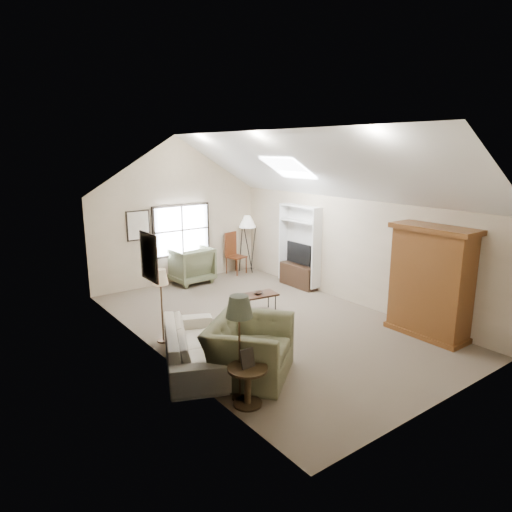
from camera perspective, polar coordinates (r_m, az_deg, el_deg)
room_shell at (r=9.19m, az=1.52°, el=10.57°), size 5.01×8.01×4.00m
window at (r=12.77m, az=-9.25°, el=3.22°), size 1.72×0.08×1.42m
skylight at (r=10.71m, az=4.05°, el=10.99°), size 0.80×1.20×0.52m
wall_art at (r=10.09m, az=-13.93°, el=1.95°), size 1.97×3.71×0.88m
armoire at (r=9.56m, az=21.00°, el=-3.05°), size 0.60×1.50×2.20m
tv_alcove at (r=12.17m, az=5.46°, el=1.41°), size 0.32×1.30×2.10m
media_console at (r=12.36m, az=5.30°, el=-2.46°), size 0.34×1.18×0.60m
tv_panel at (r=12.21m, az=5.37°, el=0.34°), size 0.05×0.90×0.55m
sofa at (r=8.05m, az=-7.84°, el=-11.04°), size 1.79×2.53×0.69m
armchair_near at (r=7.57m, az=-0.86°, el=-11.57°), size 1.88×1.85×0.92m
armchair_far at (r=12.77m, az=-8.28°, el=-1.09°), size 1.14×1.17×1.00m
coffee_table at (r=10.43m, az=0.31°, el=-5.89°), size 0.91×0.59×0.43m
bowl at (r=10.36m, az=0.31°, el=-4.63°), size 0.23×0.23×0.05m
side_table at (r=6.85m, az=-1.05°, el=-15.94°), size 0.78×0.78×0.59m
side_chair at (r=13.53m, az=-2.48°, el=0.35°), size 0.58×0.58×1.23m
tripod_lamp at (r=13.71m, az=-1.07°, el=1.60°), size 0.66×0.66×1.73m
dark_lamp at (r=6.76m, az=-2.08°, el=-11.38°), size 0.52×0.52×1.64m
tan_lamp at (r=8.91m, az=-11.70°, el=-6.04°), size 0.39×0.39×1.48m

